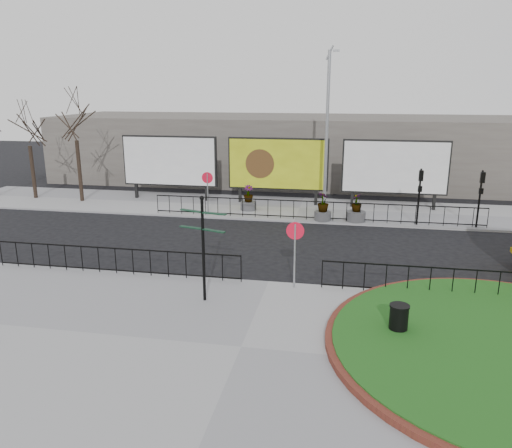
% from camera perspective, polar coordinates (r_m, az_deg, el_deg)
% --- Properties ---
extents(ground, '(90.00, 90.00, 0.00)m').
position_cam_1_polar(ground, '(18.98, 1.46, -6.89)').
color(ground, black).
rests_on(ground, ground).
extents(pavement_near, '(30.00, 10.00, 0.12)m').
position_cam_1_polar(pavement_near, '(14.52, -1.71, -14.05)').
color(pavement_near, gray).
rests_on(pavement_near, ground).
extents(pavement_far, '(44.00, 6.00, 0.12)m').
position_cam_1_polar(pavement_far, '(30.33, 5.01, 1.72)').
color(pavement_far, gray).
rests_on(pavement_far, ground).
extents(railing_near_left, '(10.00, 0.10, 1.10)m').
position_cam_1_polar(railing_near_left, '(20.23, -15.74, -4.04)').
color(railing_near_left, black).
rests_on(railing_near_left, pavement_near).
extents(railing_near_right, '(9.00, 0.10, 1.10)m').
position_cam_1_polar(railing_near_right, '(18.65, 21.58, -6.22)').
color(railing_near_right, black).
rests_on(railing_near_right, pavement_near).
extents(railing_far, '(18.00, 0.10, 1.10)m').
position_cam_1_polar(railing_far, '(27.50, 6.57, 1.56)').
color(railing_far, black).
rests_on(railing_far, pavement_far).
extents(speed_sign_far, '(0.64, 0.07, 2.47)m').
position_cam_1_polar(speed_sign_far, '(28.34, -5.57, 4.58)').
color(speed_sign_far, gray).
rests_on(speed_sign_far, pavement_far).
extents(speed_sign_near, '(0.64, 0.07, 2.47)m').
position_cam_1_polar(speed_sign_near, '(17.84, 4.48, -1.87)').
color(speed_sign_near, gray).
rests_on(speed_sign_near, pavement_near).
extents(billboard_left, '(6.20, 0.31, 4.10)m').
position_cam_1_polar(billboard_left, '(32.65, -9.84, 7.07)').
color(billboard_left, black).
rests_on(billboard_left, pavement_far).
extents(billboard_mid, '(6.20, 0.31, 4.10)m').
position_cam_1_polar(billboard_mid, '(30.96, 2.51, 6.84)').
color(billboard_mid, black).
rests_on(billboard_mid, pavement_far).
extents(billboard_right, '(6.20, 0.31, 4.10)m').
position_cam_1_polar(billboard_right, '(30.80, 15.59, 6.24)').
color(billboard_right, black).
rests_on(billboard_right, pavement_far).
extents(lamp_post, '(0.74, 0.18, 9.23)m').
position_cam_1_polar(lamp_post, '(28.48, 8.10, 10.47)').
color(lamp_post, gray).
rests_on(lamp_post, pavement_far).
extents(signal_pole_a, '(0.22, 0.26, 3.00)m').
position_cam_1_polar(signal_pole_a, '(27.44, 18.22, 3.91)').
color(signal_pole_a, black).
rests_on(signal_pole_a, pavement_far).
extents(signal_pole_b, '(0.22, 0.26, 3.00)m').
position_cam_1_polar(signal_pole_b, '(28.02, 24.31, 3.54)').
color(signal_pole_b, black).
rests_on(signal_pole_b, pavement_far).
extents(tree_left, '(2.00, 2.00, 7.00)m').
position_cam_1_polar(tree_left, '(33.53, -19.76, 8.38)').
color(tree_left, '#2D2119').
rests_on(tree_left, pavement_far).
extents(tree_mid, '(2.00, 2.00, 6.20)m').
position_cam_1_polar(tree_mid, '(35.69, -24.38, 7.64)').
color(tree_mid, '#2D2119').
rests_on(tree_mid, pavement_far).
extents(building_backdrop, '(40.00, 10.00, 5.00)m').
position_cam_1_polar(building_backdrop, '(39.73, 6.50, 8.51)').
color(building_backdrop, '#635D56').
rests_on(building_backdrop, ground).
extents(fingerpost_sign, '(1.71, 0.70, 3.67)m').
position_cam_1_polar(fingerpost_sign, '(16.68, -6.08, -1.65)').
color(fingerpost_sign, black).
rests_on(fingerpost_sign, pavement_near).
extents(litter_bin, '(0.58, 0.58, 0.97)m').
position_cam_1_polar(litter_bin, '(15.44, 15.98, -10.51)').
color(litter_bin, black).
rests_on(litter_bin, pavement_near).
extents(planter_a, '(0.94, 0.94, 1.49)m').
position_cam_1_polar(planter_a, '(29.64, -0.87, 2.69)').
color(planter_a, '#4C4C4F').
rests_on(planter_a, pavement_far).
extents(planter_b, '(0.92, 0.92, 1.56)m').
position_cam_1_polar(planter_b, '(27.55, 7.65, 1.72)').
color(planter_b, '#4C4C4F').
rests_on(planter_b, pavement_far).
extents(planter_c, '(1.03, 1.03, 1.52)m').
position_cam_1_polar(planter_c, '(27.66, 11.38, 1.39)').
color(planter_c, '#4C4C4F').
rests_on(planter_c, pavement_far).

